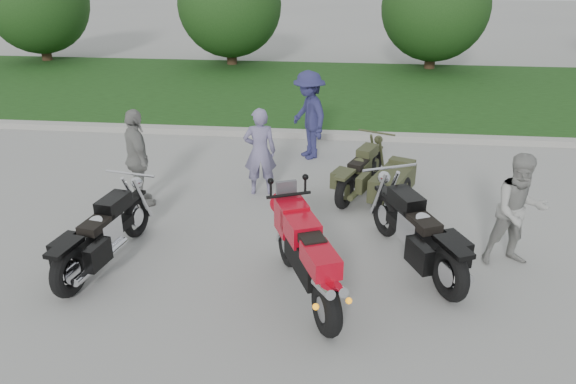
# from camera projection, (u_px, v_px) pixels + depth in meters

# --- Properties ---
(ground) EXTENTS (80.00, 80.00, 0.00)m
(ground) POSITION_uv_depth(u_px,v_px,m) (257.00, 275.00, 7.81)
(ground) COLOR #A2A29C
(ground) RESTS_ON ground
(curb) EXTENTS (60.00, 0.30, 0.15)m
(curb) POSITION_uv_depth(u_px,v_px,m) (296.00, 134.00, 13.22)
(curb) COLOR #A9A69F
(curb) RESTS_ON ground
(grass_strip) EXTENTS (60.00, 8.00, 0.14)m
(grass_strip) POSITION_uv_depth(u_px,v_px,m) (308.00, 91.00, 16.98)
(grass_strip) COLOR #265A1E
(grass_strip) RESTS_ON ground
(tree_far_left) EXTENTS (3.60, 3.60, 4.00)m
(tree_far_left) POSITION_uv_depth(u_px,v_px,m) (38.00, 2.00, 20.08)
(tree_far_left) COLOR #3F2B1C
(tree_far_left) RESTS_ON ground
(tree_mid_left) EXTENTS (3.60, 3.60, 4.00)m
(tree_mid_left) POSITION_uv_depth(u_px,v_px,m) (230.00, 5.00, 19.42)
(tree_mid_left) COLOR #3F2B1C
(tree_mid_left) RESTS_ON ground
(tree_mid_right) EXTENTS (3.60, 3.60, 4.00)m
(tree_mid_right) POSITION_uv_depth(u_px,v_px,m) (435.00, 7.00, 18.76)
(tree_mid_right) COLOR #3F2B1C
(tree_mid_right) RESTS_ON ground
(sportbike_red) EXTENTS (1.05, 2.16, 1.08)m
(sportbike_red) POSITION_uv_depth(u_px,v_px,m) (307.00, 255.00, 7.06)
(sportbike_red) COLOR black
(sportbike_red) RESTS_ON ground
(cruiser_left) EXTENTS (0.58, 2.33, 0.90)m
(cruiser_left) POSITION_uv_depth(u_px,v_px,m) (101.00, 237.00, 7.84)
(cruiser_left) COLOR black
(cruiser_left) RESTS_ON ground
(cruiser_right) EXTENTS (1.19, 2.38, 0.97)m
(cruiser_right) POSITION_uv_depth(u_px,v_px,m) (419.00, 236.00, 7.80)
(cruiser_right) COLOR black
(cruiser_right) RESTS_ON ground
(cruiser_sidecar) EXTENTS (1.48, 1.98, 0.80)m
(cruiser_sidecar) POSITION_uv_depth(u_px,v_px,m) (378.00, 179.00, 9.96)
(cruiser_sidecar) COLOR black
(cruiser_sidecar) RESTS_ON ground
(person_stripe) EXTENTS (0.64, 0.47, 1.61)m
(person_stripe) POSITION_uv_depth(u_px,v_px,m) (260.00, 152.00, 10.01)
(person_stripe) COLOR gray
(person_stripe) RESTS_ON ground
(person_grey) EXTENTS (0.89, 0.75, 1.66)m
(person_grey) POSITION_uv_depth(u_px,v_px,m) (519.00, 211.00, 7.77)
(person_grey) COLOR #9B9B95
(person_grey) RESTS_ON ground
(person_denim) EXTENTS (1.19, 1.38, 1.85)m
(person_denim) POSITION_uv_depth(u_px,v_px,m) (309.00, 115.00, 11.66)
(person_denim) COLOR navy
(person_denim) RESTS_ON ground
(person_back) EXTENTS (0.91, 1.07, 1.72)m
(person_back) POSITION_uv_depth(u_px,v_px,m) (138.00, 159.00, 9.54)
(person_back) COLOR gray
(person_back) RESTS_ON ground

